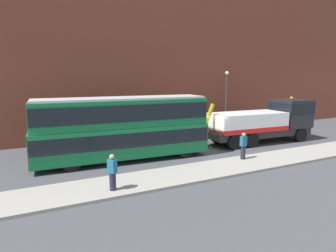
# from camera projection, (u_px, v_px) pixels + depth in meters

# --- Properties ---
(ground_plane) EXTENTS (120.00, 120.00, 0.00)m
(ground_plane) POSITION_uv_depth(u_px,v_px,m) (206.00, 150.00, 21.16)
(ground_plane) COLOR #424247
(near_kerb) EXTENTS (60.00, 2.80, 0.15)m
(near_kerb) POSITION_uv_depth(u_px,v_px,m) (244.00, 164.00, 17.42)
(near_kerb) COLOR gray
(near_kerb) RESTS_ON ground_plane
(building_facade) EXTENTS (60.00, 1.50, 16.00)m
(building_facade) POSITION_uv_depth(u_px,v_px,m) (165.00, 46.00, 26.10)
(building_facade) COLOR brown
(building_facade) RESTS_ON ground_plane
(recovery_tow_truck) EXTENTS (10.20, 3.08, 3.67)m
(recovery_tow_truck) POSITION_uv_depth(u_px,v_px,m) (265.00, 121.00, 23.39)
(recovery_tow_truck) COLOR #2D2D2D
(recovery_tow_truck) RESTS_ON ground_plane
(double_decker_bus) EXTENTS (11.14, 3.09, 4.06)m
(double_decker_bus) POSITION_uv_depth(u_px,v_px,m) (123.00, 126.00, 18.17)
(double_decker_bus) COLOR #146B38
(double_decker_bus) RESTS_ON ground_plane
(pedestrian_onlooker) EXTENTS (0.43, 0.48, 1.71)m
(pedestrian_onlooker) POSITION_uv_depth(u_px,v_px,m) (112.00, 173.00, 13.13)
(pedestrian_onlooker) COLOR #232333
(pedestrian_onlooker) RESTS_ON near_kerb
(pedestrian_bystander) EXTENTS (0.43, 0.34, 1.71)m
(pedestrian_bystander) POSITION_uv_depth(u_px,v_px,m) (243.00, 146.00, 18.11)
(pedestrian_bystander) COLOR #232333
(pedestrian_bystander) RESTS_ON near_kerb
(street_lamp) EXTENTS (0.36, 0.36, 5.83)m
(street_lamp) POSITION_uv_depth(u_px,v_px,m) (226.00, 96.00, 27.30)
(street_lamp) COLOR #38383D
(street_lamp) RESTS_ON ground_plane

